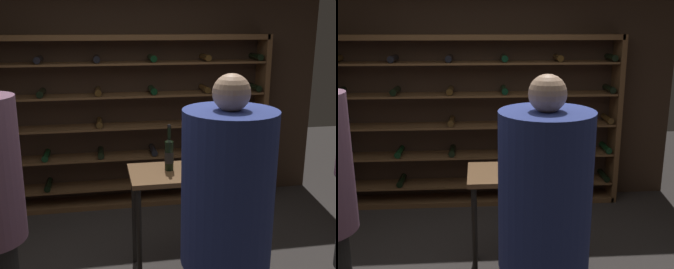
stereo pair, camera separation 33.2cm
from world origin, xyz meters
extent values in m
cube|color=#3D2B1E|center=(0.00, 2.06, 1.45)|extent=(4.68, 0.10, 2.91)
cube|color=brown|center=(1.59, 1.85, 1.02)|extent=(0.06, 0.32, 2.05)
cube|color=brown|center=(-0.09, 1.85, 2.02)|extent=(3.35, 0.32, 0.06)
cube|color=brown|center=(-0.09, 1.85, 0.03)|extent=(3.35, 0.32, 0.06)
cube|color=brown|center=(-0.09, 1.85, 0.25)|extent=(3.27, 0.32, 0.02)
cylinder|color=black|center=(-1.03, 1.85, 0.30)|extent=(0.08, 0.30, 0.08)
cylinder|color=#4C3314|center=(0.86, 1.85, 0.30)|extent=(0.08, 0.30, 0.08)
cylinder|color=black|center=(1.49, 1.85, 0.30)|extent=(0.08, 0.30, 0.08)
cube|color=brown|center=(-0.09, 1.85, 0.62)|extent=(3.27, 0.32, 0.02)
cylinder|color=black|center=(-1.03, 1.85, 0.67)|extent=(0.08, 0.30, 0.08)
cylinder|color=black|center=(-0.40, 1.85, 0.67)|extent=(0.08, 0.30, 0.08)
cylinder|color=black|center=(0.23, 1.85, 0.67)|extent=(0.08, 0.30, 0.08)
cylinder|color=black|center=(0.86, 1.85, 0.67)|extent=(0.08, 0.30, 0.08)
cylinder|color=black|center=(1.49, 1.85, 0.67)|extent=(0.08, 0.30, 0.08)
cube|color=brown|center=(-0.09, 1.85, 0.99)|extent=(3.27, 0.32, 0.02)
cylinder|color=#4C3314|center=(-0.40, 1.85, 1.04)|extent=(0.08, 0.30, 0.08)
cylinder|color=black|center=(0.86, 1.85, 1.04)|extent=(0.08, 0.30, 0.08)
cylinder|color=#4C3314|center=(1.49, 1.85, 1.04)|extent=(0.08, 0.30, 0.08)
cube|color=brown|center=(-0.09, 1.85, 1.36)|extent=(3.27, 0.32, 0.02)
cylinder|color=black|center=(-1.03, 1.85, 1.41)|extent=(0.08, 0.30, 0.08)
cylinder|color=#4C3314|center=(-0.40, 1.85, 1.41)|extent=(0.08, 0.30, 0.08)
cylinder|color=black|center=(0.23, 1.85, 1.41)|extent=(0.08, 0.30, 0.08)
cylinder|color=#4C3314|center=(0.86, 1.85, 1.41)|extent=(0.08, 0.30, 0.08)
cylinder|color=black|center=(1.49, 1.85, 1.41)|extent=(0.08, 0.30, 0.08)
cube|color=brown|center=(-0.09, 1.85, 1.73)|extent=(3.27, 0.32, 0.02)
cylinder|color=black|center=(-1.03, 1.85, 1.78)|extent=(0.08, 0.30, 0.08)
cylinder|color=black|center=(-0.40, 1.85, 1.78)|extent=(0.08, 0.30, 0.08)
cylinder|color=black|center=(0.23, 1.85, 1.78)|extent=(0.08, 0.30, 0.08)
cylinder|color=#4C3314|center=(0.86, 1.85, 1.78)|extent=(0.08, 0.30, 0.08)
cylinder|color=black|center=(1.49, 1.85, 1.78)|extent=(0.08, 0.30, 0.08)
cube|color=brown|center=(0.29, 0.32, 0.93)|extent=(0.93, 0.53, 0.04)
cylinder|color=black|center=(-0.13, 0.10, 0.46)|extent=(0.04, 0.04, 0.91)
cylinder|color=black|center=(0.70, 0.10, 0.46)|extent=(0.04, 0.04, 0.91)
cylinder|color=black|center=(-0.13, 0.53, 0.46)|extent=(0.04, 0.04, 0.91)
cylinder|color=black|center=(0.70, 0.53, 0.46)|extent=(0.04, 0.04, 0.91)
cylinder|color=#2D3D8C|center=(0.28, -0.86, 1.27)|extent=(0.51, 0.51, 0.89)
sphere|color=tan|center=(0.28, -0.86, 1.81)|extent=(0.20, 0.20, 0.20)
cylinder|color=black|center=(0.16, 0.36, 1.08)|extent=(0.07, 0.07, 0.25)
cone|color=black|center=(0.16, 0.36, 1.22)|extent=(0.07, 0.07, 0.03)
cylinder|color=black|center=(0.16, 0.36, 1.28)|extent=(0.03, 0.03, 0.10)
cylinder|color=black|center=(0.16, 0.36, 1.34)|extent=(0.03, 0.03, 0.02)
cylinder|color=black|center=(0.16, 0.36, 1.07)|extent=(0.08, 0.08, 0.10)
cylinder|color=black|center=(0.40, 0.48, 1.08)|extent=(0.07, 0.07, 0.25)
cone|color=black|center=(0.40, 0.48, 1.22)|extent=(0.07, 0.07, 0.03)
cylinder|color=black|center=(0.40, 0.48, 1.28)|extent=(0.03, 0.03, 0.09)
cylinder|color=black|center=(0.40, 0.48, 1.33)|extent=(0.03, 0.03, 0.02)
cylinder|color=black|center=(0.40, 0.48, 1.07)|extent=(0.08, 0.08, 0.10)
cylinder|color=silver|center=(0.35, 0.13, 0.96)|extent=(0.07, 0.07, 0.00)
cylinder|color=silver|center=(0.35, 0.13, 0.99)|extent=(0.01, 0.01, 0.07)
cone|color=silver|center=(0.35, 0.13, 1.06)|extent=(0.08, 0.08, 0.06)
cylinder|color=#590A14|center=(0.35, 0.13, 1.04)|extent=(0.05, 0.05, 0.02)
camera|label=1|loc=(-0.41, -2.87, 2.15)|focal=43.64mm
camera|label=2|loc=(-0.08, -2.91, 2.15)|focal=43.64mm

